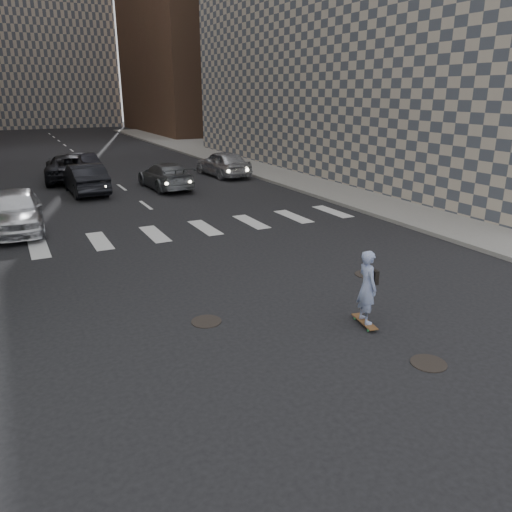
{
  "coord_description": "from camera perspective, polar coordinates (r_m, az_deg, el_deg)",
  "views": [
    {
      "loc": [
        -5.69,
        -8.63,
        5.08
      ],
      "look_at": [
        -0.57,
        1.49,
        1.3
      ],
      "focal_mm": 35.0,
      "sensor_mm": 36.0,
      "label": 1
    }
  ],
  "objects": [
    {
      "name": "traffic_car_a",
      "position": [
        27.37,
        -18.95,
        8.37
      ],
      "size": [
        1.81,
        4.74,
        1.54
      ],
      "primitive_type": "imported",
      "rotation": [
        0.0,
        0.0,
        3.18
      ],
      "color": "black",
      "rests_on": "ground"
    },
    {
      "name": "traffic_car_b",
      "position": [
        27.74,
        -10.32,
        9.01
      ],
      "size": [
        2.16,
        4.85,
        1.38
      ],
      "primitive_type": "imported",
      "rotation": [
        0.0,
        0.0,
        3.19
      ],
      "color": "slate",
      "rests_on": "ground"
    },
    {
      "name": "traffic_car_e",
      "position": [
        33.21,
        -19.41,
        9.84
      ],
      "size": [
        1.88,
        4.49,
        1.44
      ],
      "primitive_type": "imported",
      "rotation": [
        0.0,
        0.0,
        3.22
      ],
      "color": "black",
      "rests_on": "ground"
    },
    {
      "name": "traffic_car_d",
      "position": [
        31.41,
        -3.8,
        10.53
      ],
      "size": [
        2.24,
        4.79,
        1.59
      ],
      "primitive_type": "imported",
      "rotation": [
        0.0,
        0.0,
        3.22
      ],
      "color": "silver",
      "rests_on": "ground"
    },
    {
      "name": "manhole_a",
      "position": [
        10.52,
        19.12,
        -11.5
      ],
      "size": [
        0.7,
        0.7,
        0.02
      ],
      "primitive_type": "cylinder",
      "color": "black",
      "rests_on": "ground"
    },
    {
      "name": "sidewalk_right",
      "position": [
        35.39,
        8.41,
        10.09
      ],
      "size": [
        13.0,
        80.0,
        0.15
      ],
      "primitive_type": "cube",
      "color": "gray",
      "rests_on": "ground"
    },
    {
      "name": "manhole_c",
      "position": [
        14.82,
        12.56,
        -2.05
      ],
      "size": [
        0.7,
        0.7,
        0.02
      ],
      "primitive_type": "cylinder",
      "color": "black",
      "rests_on": "ground"
    },
    {
      "name": "skateboarder",
      "position": [
        11.36,
        12.6,
        -3.46
      ],
      "size": [
        0.51,
        0.92,
        1.78
      ],
      "rotation": [
        0.0,
        0.0,
        -0.18
      ],
      "color": "brown",
      "rests_on": "ground"
    },
    {
      "name": "ground",
      "position": [
        11.52,
        5.93,
        -7.85
      ],
      "size": [
        160.0,
        160.0,
        0.0
      ],
      "primitive_type": "plane",
      "color": "black",
      "rests_on": "ground"
    },
    {
      "name": "manhole_b",
      "position": [
        11.66,
        -5.7,
        -7.45
      ],
      "size": [
        0.7,
        0.7,
        0.02
      ],
      "primitive_type": "cylinder",
      "color": "black",
      "rests_on": "ground"
    },
    {
      "name": "traffic_car_c",
      "position": [
        31.72,
        -20.63,
        9.44
      ],
      "size": [
        3.18,
        5.79,
        1.54
      ],
      "primitive_type": "imported",
      "rotation": [
        0.0,
        0.0,
        3.02
      ],
      "color": "black",
      "rests_on": "ground"
    },
    {
      "name": "silver_sedan",
      "position": [
        20.79,
        -25.79,
        4.69
      ],
      "size": [
        2.14,
        4.79,
        1.6
      ],
      "primitive_type": "imported",
      "rotation": [
        0.0,
        0.0,
        -0.05
      ],
      "color": "silver",
      "rests_on": "ground"
    }
  ]
}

